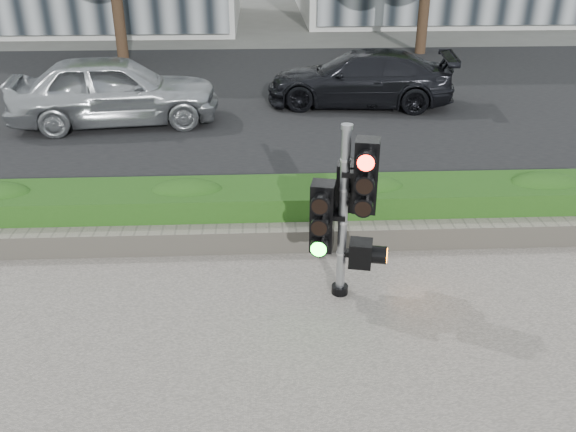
% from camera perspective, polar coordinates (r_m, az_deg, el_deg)
% --- Properties ---
extents(ground, '(120.00, 120.00, 0.00)m').
position_cam_1_polar(ground, '(7.20, -1.42, -10.71)').
color(ground, '#51514C').
rests_on(ground, ground).
extents(road, '(60.00, 13.00, 0.02)m').
position_cam_1_polar(road, '(16.33, -2.31, 10.97)').
color(road, black).
rests_on(road, ground).
extents(curb, '(60.00, 0.25, 0.12)m').
position_cam_1_polar(curb, '(9.87, -1.88, 0.66)').
color(curb, gray).
rests_on(curb, ground).
extents(stone_wall, '(12.00, 0.32, 0.34)m').
position_cam_1_polar(stone_wall, '(8.70, -1.75, -2.08)').
color(stone_wall, gray).
rests_on(stone_wall, sidewalk).
extents(hedge, '(12.00, 1.00, 0.68)m').
position_cam_1_polar(hedge, '(9.20, -1.84, 0.78)').
color(hedge, '#3E7E26').
rests_on(hedge, sidewalk).
extents(traffic_signal, '(0.81, 0.64, 2.22)m').
position_cam_1_polar(traffic_signal, '(7.25, 5.48, 1.09)').
color(traffic_signal, black).
rests_on(traffic_signal, sidewalk).
extents(car_silver, '(4.80, 2.41, 1.57)m').
position_cam_1_polar(car_silver, '(14.51, -15.92, 11.28)').
color(car_silver, '#B2B5BA').
rests_on(car_silver, road).
extents(car_dark, '(4.79, 2.44, 1.33)m').
position_cam_1_polar(car_dark, '(15.64, 6.73, 12.68)').
color(car_dark, black).
rests_on(car_dark, road).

